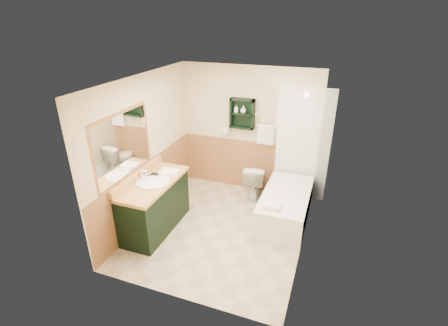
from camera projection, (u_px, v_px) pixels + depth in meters
floor at (221, 229)px, 5.31m from camera, size 3.00×3.00×0.00m
back_wall at (249, 130)px, 6.10m from camera, size 2.60×0.04×2.40m
left_wall at (144, 151)px, 5.22m from camera, size 0.04×3.00×2.40m
right_wall at (311, 176)px, 4.40m from camera, size 0.04×3.00×2.40m
ceiling at (220, 79)px, 4.29m from camera, size 2.60×3.00×0.04m
wainscot_left at (150, 189)px, 5.50m from camera, size 2.98×2.98×1.00m
wainscot_back at (247, 165)px, 6.37m from camera, size 2.58×2.58×1.00m
mirror_frame at (123, 146)px, 4.60m from camera, size 1.30×1.30×1.00m
mirror_glass at (123, 146)px, 4.60m from camera, size 1.20×1.20×0.90m
tile_right at (313, 164)px, 5.11m from camera, size 1.50×1.50×2.10m
tile_back at (303, 146)px, 5.81m from camera, size 0.95×0.95×2.10m
tile_accent at (319, 111)px, 4.76m from camera, size 1.50×1.50×0.10m
wall_shelf at (242, 114)px, 5.89m from camera, size 0.45×0.15×0.55m
hair_dryer at (227, 130)px, 6.15m from camera, size 0.10×0.24×0.18m
towel_bar at (266, 126)px, 5.87m from camera, size 0.40×0.06×0.40m
curtain_rod at (270, 100)px, 4.94m from camera, size 0.03×1.60×0.03m
shower_curtain at (269, 148)px, 5.45m from camera, size 1.05×1.05×1.70m
vanity at (155, 205)px, 5.16m from camera, size 0.59×1.35×0.86m
bathtub at (285, 206)px, 5.48m from camera, size 0.75×1.50×0.50m
toilet at (255, 181)px, 6.12m from camera, size 0.48×0.73×0.67m
counter_towel at (169, 172)px, 5.24m from camera, size 0.29×0.23×0.04m
vanity_book at (149, 170)px, 5.14m from camera, size 0.15×0.05×0.20m
tub_towel at (272, 206)px, 4.96m from camera, size 0.26×0.21×0.07m
soap_bottle_a at (236, 111)px, 5.90m from camera, size 0.06×0.13×0.06m
soap_bottle_b at (243, 110)px, 5.85m from camera, size 0.15×0.16×0.10m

